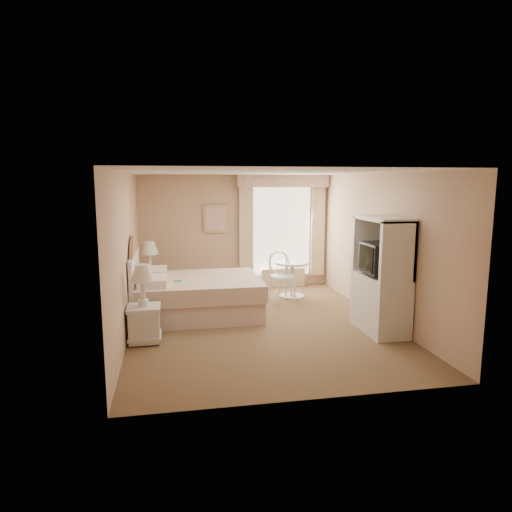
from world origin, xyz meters
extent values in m
cube|color=brown|center=(0.00, 0.00, 0.00)|extent=(4.20, 5.50, 0.01)
cube|color=silver|center=(0.00, 0.00, 2.50)|extent=(4.20, 5.50, 0.01)
cube|color=tan|center=(0.00, 2.75, 1.25)|extent=(4.20, 0.01, 2.50)
cube|color=tan|center=(0.00, -2.75, 1.25)|extent=(4.20, 0.01, 2.50)
cube|color=tan|center=(-2.10, 0.00, 1.25)|extent=(0.01, 5.50, 2.50)
cube|color=tan|center=(2.10, 0.00, 1.25)|extent=(0.01, 5.50, 2.50)
cube|color=white|center=(1.05, 2.72, 1.25)|extent=(1.30, 0.02, 2.00)
cube|color=beige|center=(0.22, 2.67, 1.25)|extent=(0.30, 0.08, 2.05)
cube|color=beige|center=(1.88, 2.67, 1.25)|extent=(0.30, 0.08, 2.05)
cube|color=tan|center=(1.05, 2.63, 2.37)|extent=(2.05, 0.20, 0.28)
cube|color=beige|center=(1.05, 2.63, 0.21)|extent=(1.00, 0.22, 0.42)
cube|color=tan|center=(-0.45, 2.72, 1.55)|extent=(0.52, 0.03, 0.62)
cube|color=beige|center=(-0.45, 2.70, 1.55)|extent=(0.42, 0.02, 0.52)
cube|color=tan|center=(-1.00, 0.72, 0.19)|extent=(2.18, 1.66, 0.37)
cube|color=beige|center=(-1.00, 0.72, 0.52)|extent=(2.24, 1.72, 0.29)
cube|color=silver|center=(-1.74, 0.32, 0.73)|extent=(0.47, 0.64, 0.15)
cube|color=silver|center=(-1.74, 1.11, 0.73)|extent=(0.47, 0.64, 0.15)
cube|color=green|center=(-1.32, 0.56, 0.67)|extent=(0.14, 0.10, 0.01)
cube|color=silver|center=(-2.05, 0.72, 0.57)|extent=(0.06, 1.76, 1.14)
cylinder|color=#9A6F52|center=(-2.05, 0.72, 0.67)|extent=(0.05, 1.56, 1.56)
cube|color=white|center=(-1.84, -0.55, 0.26)|extent=(0.44, 0.44, 0.47)
cube|color=white|center=(-1.84, -0.55, 0.52)|extent=(0.47, 0.47, 0.06)
cube|color=white|center=(-1.84, -0.55, 0.09)|extent=(0.47, 0.47, 0.05)
cylinder|color=silver|center=(-1.84, -0.55, 0.60)|extent=(0.15, 0.15, 0.09)
cylinder|color=silver|center=(-1.84, -0.55, 0.79)|extent=(0.07, 0.07, 0.38)
cone|color=silver|center=(-1.84, -0.55, 1.04)|extent=(0.34, 0.34, 0.25)
cube|color=white|center=(-1.84, 1.89, 0.26)|extent=(0.45, 0.45, 0.49)
cube|color=white|center=(-1.84, 1.89, 0.53)|extent=(0.49, 0.49, 0.06)
cube|color=white|center=(-1.84, 1.89, 0.10)|extent=(0.49, 0.49, 0.05)
cylinder|color=silver|center=(-1.84, 1.89, 0.61)|extent=(0.16, 0.16, 0.10)
cylinder|color=silver|center=(-1.84, 1.89, 0.81)|extent=(0.07, 0.07, 0.39)
cone|color=silver|center=(-1.84, 1.89, 1.07)|extent=(0.35, 0.35, 0.25)
cylinder|color=silver|center=(1.01, 1.66, 0.01)|extent=(0.51, 0.51, 0.03)
cylinder|color=silver|center=(1.01, 1.66, 0.36)|extent=(0.08, 0.08, 0.69)
cylinder|color=white|center=(1.01, 1.66, 0.71)|extent=(0.69, 0.69, 0.04)
cylinder|color=silver|center=(0.60, 1.16, 0.24)|extent=(0.03, 0.03, 0.48)
cylinder|color=silver|center=(0.96, 1.25, 0.24)|extent=(0.03, 0.03, 0.48)
cylinder|color=silver|center=(0.52, 1.52, 0.24)|extent=(0.03, 0.03, 0.48)
cylinder|color=silver|center=(0.87, 1.60, 0.24)|extent=(0.03, 0.03, 0.48)
cylinder|color=white|center=(0.74, 1.38, 0.49)|extent=(0.57, 0.57, 0.04)
torus|color=silver|center=(0.70, 1.53, 0.75)|extent=(0.48, 0.22, 0.46)
cylinder|color=silver|center=(0.52, 1.52, 0.70)|extent=(0.03, 0.03, 0.43)
cylinder|color=silver|center=(0.87, 1.60, 0.70)|extent=(0.03, 0.03, 0.43)
cube|color=white|center=(1.81, -0.70, 0.45)|extent=(0.55, 1.10, 0.90)
cube|color=white|center=(1.81, -1.21, 1.35)|extent=(0.55, 0.08, 0.90)
cube|color=white|center=(1.81, -0.20, 1.35)|extent=(0.55, 0.08, 0.90)
cube|color=white|center=(1.81, -0.70, 1.79)|extent=(0.55, 1.10, 0.06)
cube|color=white|center=(2.06, -0.70, 1.35)|extent=(0.04, 1.10, 0.90)
cube|color=black|center=(1.79, -0.70, 1.18)|extent=(0.48, 0.60, 0.48)
cube|color=black|center=(1.55, -0.70, 1.18)|extent=(0.02, 0.50, 0.40)
camera|label=1|loc=(-1.43, -7.22, 2.35)|focal=32.00mm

